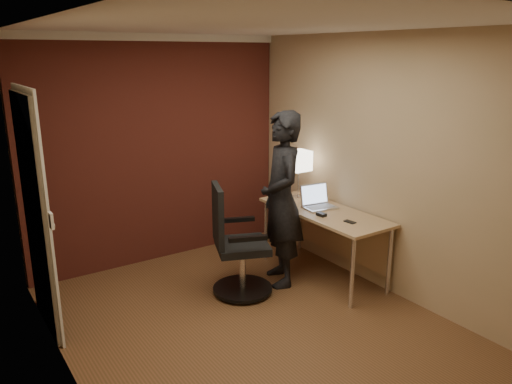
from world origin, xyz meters
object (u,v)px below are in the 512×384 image
at_px(desk, 329,221).
at_px(person, 282,200).
at_px(laptop, 317,201).
at_px(phone, 350,222).
at_px(mouse, 321,214).
at_px(office_chair, 235,248).
at_px(desk_lamp, 299,161).

relative_size(desk, person, 0.85).
xyz_separation_m(laptop, phone, (-0.07, -0.56, -0.06)).
distance_m(mouse, phone, 0.32).
xyz_separation_m(desk, office_chair, (-1.06, 0.16, -0.12)).
distance_m(desk_lamp, person, 0.70).
xyz_separation_m(desk, mouse, (-0.22, -0.12, 0.14)).
bearing_deg(phone, laptop, 77.32).
bearing_deg(phone, office_chair, 142.37).
height_order(desk_lamp, phone, desk_lamp).
distance_m(laptop, office_chair, 1.06).
xyz_separation_m(desk, desk_lamp, (0.00, 0.52, 0.55)).
relative_size(mouse, person, 0.06).
distance_m(desk, desk_lamp, 0.76).
bearing_deg(desk_lamp, phone, -97.42).
bearing_deg(office_chair, laptop, -1.38).
xyz_separation_m(office_chair, person, (0.53, -0.03, 0.41)).
distance_m(laptop, phone, 0.57).
distance_m(desk_lamp, office_chair, 1.30).
height_order(desk_lamp, person, person).
bearing_deg(person, mouse, 70.77).
height_order(laptop, mouse, laptop).
bearing_deg(desk_lamp, person, -143.66).
xyz_separation_m(desk_lamp, person, (-0.53, -0.39, -0.26)).
xyz_separation_m(laptop, person, (-0.47, -0.00, 0.09)).
bearing_deg(laptop, desk_lamp, 82.20).
bearing_deg(mouse, desk, 24.51).
distance_m(office_chair, person, 0.67).
distance_m(laptop, person, 0.48).
bearing_deg(phone, mouse, 102.69).
distance_m(mouse, office_chair, 0.92).
height_order(laptop, person, person).
xyz_separation_m(desk_lamp, office_chair, (-1.06, -0.36, -0.67)).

